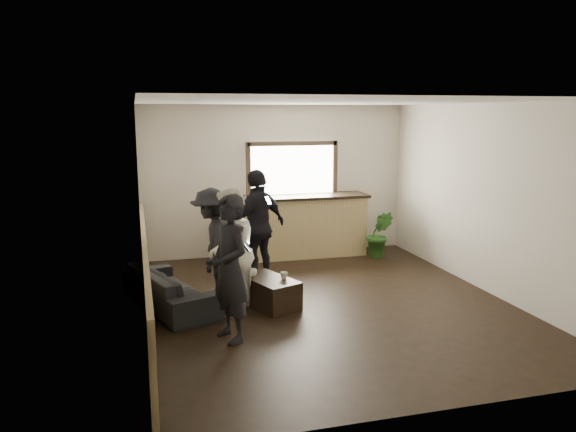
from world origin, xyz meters
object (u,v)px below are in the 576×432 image
object	(u,v)px
cup_a	(252,273)
person_a	(230,269)
sofa	(170,288)
person_c	(212,243)
potted_plant	(379,234)
person_d	(259,227)
cup_b	(284,275)
bar_counter	(296,222)
person_b	(230,252)
coffee_table	(269,292)

from	to	relation	value
cup_a	person_a	xyz separation A→B (m)	(-0.50, -1.18, 0.42)
sofa	person_c	world-z (taller)	person_c
potted_plant	person_d	xyz separation A→B (m)	(-2.50, -0.96, 0.46)
cup_b	person_a	size ratio (longest dim) A/B	0.06
bar_counter	cup_b	xyz separation A→B (m)	(-0.92, -2.63, -0.20)
bar_counter	person_a	xyz separation A→B (m)	(-1.82, -3.58, 0.23)
cup_a	person_d	world-z (taller)	person_d
sofa	cup_b	world-z (taller)	sofa
person_b	sofa	bearing A→B (deg)	-98.59
person_b	person_a	bearing A→B (deg)	12.47
sofa	coffee_table	distance (m)	1.37
coffee_table	bar_counter	bearing A→B (deg)	66.44
coffee_table	cup_a	bearing A→B (deg)	143.60
person_d	cup_a	bearing A→B (deg)	41.50
potted_plant	person_a	xyz separation A→B (m)	(-3.30, -3.10, 0.44)
cup_a	potted_plant	world-z (taller)	potted_plant
person_a	person_c	bearing A→B (deg)	160.08
person_a	person_c	world-z (taller)	person_a
potted_plant	person_a	distance (m)	4.55
bar_counter	cup_a	world-z (taller)	bar_counter
coffee_table	cup_a	world-z (taller)	cup_a
bar_counter	person_a	size ratio (longest dim) A/B	1.55
bar_counter	cup_a	xyz separation A→B (m)	(-1.32, -2.40, -0.19)
cup_b	person_a	distance (m)	1.37
cup_b	person_a	bearing A→B (deg)	-133.52
potted_plant	person_d	bearing A→B (deg)	-158.98
coffee_table	person_d	size ratio (longest dim) A/B	0.50
cup_a	person_c	xyz separation A→B (m)	(-0.49, 0.47, 0.35)
cup_a	person_b	bearing A→B (deg)	-139.49
bar_counter	person_a	world-z (taller)	bar_counter
coffee_table	person_b	xyz separation A→B (m)	(-0.56, -0.15, 0.65)
cup_a	sofa	bearing A→B (deg)	172.39
potted_plant	person_a	bearing A→B (deg)	-136.84
coffee_table	cup_b	distance (m)	0.32
sofa	cup_a	size ratio (longest dim) A/B	13.60
sofa	person_b	distance (m)	1.07
person_b	person_d	world-z (taller)	person_d
coffee_table	person_b	size ratio (longest dim) A/B	0.53
bar_counter	potted_plant	bearing A→B (deg)	-18.10
cup_a	person_c	size ratio (longest dim) A/B	0.08
bar_counter	coffee_table	distance (m)	2.82
person_d	potted_plant	bearing A→B (deg)	170.05
sofa	cup_b	xyz separation A→B (m)	(1.53, -0.38, 0.18)
cup_b	person_d	size ratio (longest dim) A/B	0.06
sofa	person_d	distance (m)	1.76
person_b	bar_counter	bearing A→B (deg)	170.06
sofa	cup_b	distance (m)	1.58
bar_counter	coffee_table	xyz separation A→B (m)	(-1.12, -2.56, -0.44)
bar_counter	potted_plant	size ratio (longest dim) A/B	3.09
potted_plant	person_b	xyz separation A→B (m)	(-3.16, -2.22, 0.41)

